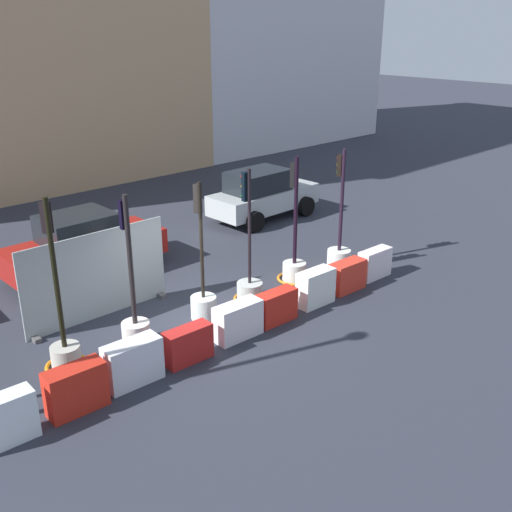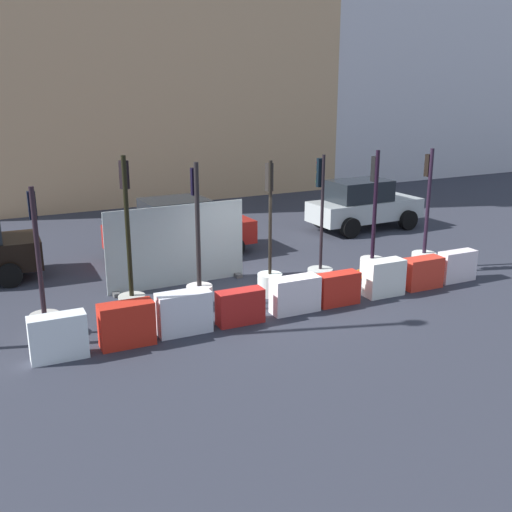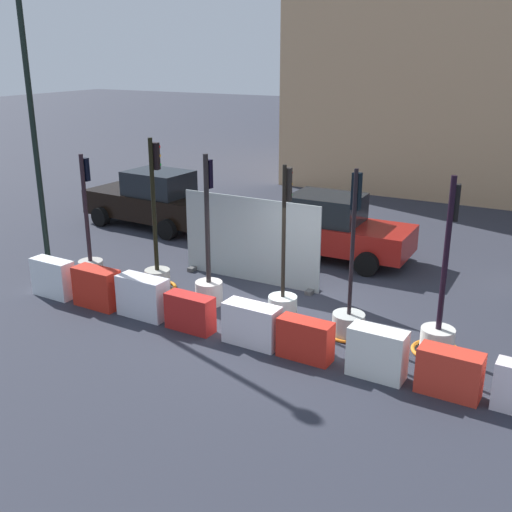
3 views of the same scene
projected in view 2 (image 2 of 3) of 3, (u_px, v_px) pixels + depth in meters
The scene contains 22 objects.
ground_plane at pixel (266, 296), 14.97m from camera, with size 120.00×120.00×0.00m, color #2C2F3A.
traffic_light_0 at pixel (44, 308), 12.47m from camera, with size 0.62×0.62×3.17m.
traffic_light_1 at pixel (131, 291), 13.51m from camera, with size 0.90×0.90×3.66m.
traffic_light_2 at pixel (199, 281), 14.05m from camera, with size 0.62×0.62×3.44m.
traffic_light_3 at pixel (270, 272), 14.88m from camera, with size 0.62×0.62×3.37m.
traffic_light_4 at pixel (320, 268), 15.56m from camera, with size 0.84×0.84×3.43m.
traffic_light_5 at pixel (372, 256), 16.41m from camera, with size 0.96×0.96×3.45m.
traffic_light_6 at pixel (424, 247), 17.04m from camera, with size 0.69×0.69×3.42m.
construction_barrier_0 at pixel (58, 337), 11.41m from camera, with size 1.09×0.44×0.90m.
construction_barrier_1 at pixel (127, 324), 12.02m from camera, with size 1.11×0.50×0.91m.
construction_barrier_2 at pixel (184, 313), 12.63m from camera, with size 1.16×0.51×0.91m.
construction_barrier_3 at pixel (240, 307), 13.14m from camera, with size 1.07×0.43×0.77m.
construction_barrier_4 at pixel (295, 295), 13.81m from camera, with size 1.16×0.50×0.84m.
construction_barrier_5 at pixel (338, 289), 14.29m from camera, with size 1.05×0.44×0.78m.
construction_barrier_6 at pixel (384, 278), 14.88m from camera, with size 1.03×0.49×0.92m.
construction_barrier_7 at pixel (422, 273), 15.45m from camera, with size 1.07×0.49×0.81m.
construction_barrier_8 at pixel (457, 266), 16.00m from camera, with size 1.07×0.42×0.83m.
car_red_compact at pixel (179, 229), 18.27m from camera, with size 4.45×2.18×1.77m.
car_silver_hatchback at pixel (363, 205), 21.63m from camera, with size 4.21×2.06×1.80m.
building_main_facade at pixel (135, 6), 28.33m from camera, with size 17.52×10.11×17.27m.
building_corner_block at pixel (372, 47), 34.95m from camera, with size 15.77×10.01×14.26m.
site_fence_panel at pixel (177, 248), 15.49m from camera, with size 3.75×0.50×2.14m.
Camera 2 is at (-6.69, -12.42, 5.11)m, focal length 41.91 mm.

